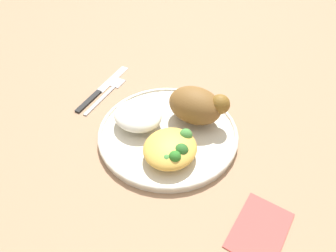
{
  "coord_description": "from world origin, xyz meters",
  "views": [
    {
      "loc": [
        0.21,
        -0.35,
        0.43
      ],
      "look_at": [
        0.0,
        0.0,
        0.03
      ],
      "focal_mm": 32.71,
      "sensor_mm": 36.0,
      "label": 1
    }
  ],
  "objects_px": {
    "mac_cheese_with_broccoli": "(171,148)",
    "plate": "(168,133)",
    "knife": "(99,91)",
    "rice_pile": "(138,116)",
    "napkin": "(260,230)",
    "roasted_chicken": "(197,105)",
    "fork": "(107,93)"
  },
  "relations": [
    {
      "from": "rice_pile",
      "to": "knife",
      "type": "relative_size",
      "value": 0.5
    },
    {
      "from": "plate",
      "to": "knife",
      "type": "distance_m",
      "value": 0.21
    },
    {
      "from": "roasted_chicken",
      "to": "rice_pile",
      "type": "distance_m",
      "value": 0.11
    },
    {
      "from": "mac_cheese_with_broccoli",
      "to": "plate",
      "type": "bearing_deg",
      "value": 125.79
    },
    {
      "from": "plate",
      "to": "rice_pile",
      "type": "bearing_deg",
      "value": -168.28
    },
    {
      "from": "rice_pile",
      "to": "mac_cheese_with_broccoli",
      "type": "distance_m",
      "value": 0.1
    },
    {
      "from": "roasted_chicken",
      "to": "fork",
      "type": "xyz_separation_m",
      "value": [
        -0.21,
        -0.01,
        -0.05
      ]
    },
    {
      "from": "fork",
      "to": "napkin",
      "type": "relative_size",
      "value": 1.34
    },
    {
      "from": "mac_cheese_with_broccoli",
      "to": "fork",
      "type": "relative_size",
      "value": 0.69
    },
    {
      "from": "plate",
      "to": "roasted_chicken",
      "type": "height_order",
      "value": "roasted_chicken"
    },
    {
      "from": "napkin",
      "to": "knife",
      "type": "bearing_deg",
      "value": 162.04
    },
    {
      "from": "mac_cheese_with_broccoli",
      "to": "knife",
      "type": "bearing_deg",
      "value": 159.93
    },
    {
      "from": "napkin",
      "to": "mac_cheese_with_broccoli",
      "type": "bearing_deg",
      "value": 164.93
    },
    {
      "from": "plate",
      "to": "mac_cheese_with_broccoli",
      "type": "xyz_separation_m",
      "value": [
        0.04,
        -0.05,
        0.02
      ]
    },
    {
      "from": "plate",
      "to": "roasted_chicken",
      "type": "distance_m",
      "value": 0.08
    },
    {
      "from": "mac_cheese_with_broccoli",
      "to": "fork",
      "type": "distance_m",
      "value": 0.24
    },
    {
      "from": "roasted_chicken",
      "to": "fork",
      "type": "bearing_deg",
      "value": -176.33
    },
    {
      "from": "rice_pile",
      "to": "napkin",
      "type": "height_order",
      "value": "rice_pile"
    },
    {
      "from": "rice_pile",
      "to": "napkin",
      "type": "xyz_separation_m",
      "value": [
        0.28,
        -0.09,
        -0.03
      ]
    },
    {
      "from": "plate",
      "to": "rice_pile",
      "type": "distance_m",
      "value": 0.07
    },
    {
      "from": "roasted_chicken",
      "to": "napkin",
      "type": "xyz_separation_m",
      "value": [
        0.18,
        -0.15,
        -0.05
      ]
    },
    {
      "from": "rice_pile",
      "to": "roasted_chicken",
      "type": "bearing_deg",
      "value": 36.55
    },
    {
      "from": "knife",
      "to": "napkin",
      "type": "distance_m",
      "value": 0.44
    },
    {
      "from": "roasted_chicken",
      "to": "rice_pile",
      "type": "relative_size",
      "value": 1.23
    },
    {
      "from": "roasted_chicken",
      "to": "rice_pile",
      "type": "height_order",
      "value": "roasted_chicken"
    },
    {
      "from": "knife",
      "to": "plate",
      "type": "bearing_deg",
      "value": -10.37
    },
    {
      "from": "plate",
      "to": "mac_cheese_with_broccoli",
      "type": "relative_size",
      "value": 2.71
    },
    {
      "from": "mac_cheese_with_broccoli",
      "to": "napkin",
      "type": "xyz_separation_m",
      "value": [
        0.18,
        -0.05,
        -0.03
      ]
    },
    {
      "from": "mac_cheese_with_broccoli",
      "to": "fork",
      "type": "xyz_separation_m",
      "value": [
        -0.22,
        0.09,
        -0.03
      ]
    },
    {
      "from": "rice_pile",
      "to": "knife",
      "type": "distance_m",
      "value": 0.15
    },
    {
      "from": "rice_pile",
      "to": "fork",
      "type": "xyz_separation_m",
      "value": [
        -0.12,
        0.05,
        -0.03
      ]
    },
    {
      "from": "napkin",
      "to": "roasted_chicken",
      "type": "bearing_deg",
      "value": 140.15
    }
  ]
}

